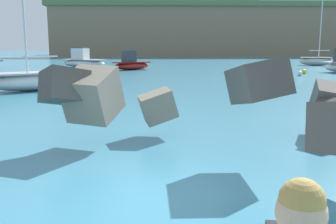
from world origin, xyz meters
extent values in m
plane|color=teal|center=(0.00, 0.00, 0.00)|extent=(400.00, 400.00, 0.00)
cube|color=#605B56|center=(5.22, 4.55, 0.97)|extent=(1.28, 1.39, 1.29)
cube|color=#4C4944|center=(2.37, 1.98, 1.79)|extent=(1.28, 1.47, 1.15)
cube|color=#3D3A38|center=(4.84, 3.77, 0.72)|extent=(1.14, 1.07, 0.94)
cube|color=gray|center=(-1.43, 3.42, 1.34)|extent=(1.60, 1.77, 1.49)
cube|color=#4C4944|center=(-2.06, 3.18, 1.57)|extent=(1.35, 1.50, 1.14)
cube|color=gray|center=(0.22, 4.50, 0.86)|extent=(1.21, 0.97, 1.09)
sphere|color=#DBB28E|center=(0.78, -4.51, 1.87)|extent=(0.21, 0.21, 0.21)
sphere|color=tan|center=(0.78, -4.51, 1.92)|extent=(0.19, 0.19, 0.19)
ellipsoid|color=beige|center=(21.30, 43.10, 0.54)|extent=(4.48, 2.57, 1.08)
cube|color=#9C9991|center=(21.30, 43.10, 1.04)|extent=(4.12, 2.37, 0.10)
cylinder|color=silver|center=(21.61, 43.01, 4.68)|extent=(0.12, 0.12, 7.20)
cylinder|color=silver|center=(21.61, 43.01, 1.98)|extent=(2.47, 0.75, 0.08)
ellipsoid|color=white|center=(-8.66, 39.79, 0.48)|extent=(6.34, 4.70, 0.96)
cube|color=#ACACAC|center=(-8.66, 39.79, 0.92)|extent=(5.84, 4.33, 0.10)
cube|color=silver|center=(-9.06, 40.00, 1.62)|extent=(2.20, 1.97, 1.32)
cube|color=#334C5B|center=(-9.06, 40.00, 2.34)|extent=(1.98, 1.77, 0.12)
ellipsoid|color=white|center=(-6.84, 15.94, 0.52)|extent=(6.04, 4.82, 1.04)
cube|color=#ACACAC|center=(-6.84, 15.94, 1.00)|extent=(5.56, 4.43, 0.10)
cylinder|color=silver|center=(-7.22, 15.70, 3.89)|extent=(0.12, 0.12, 5.69)
cylinder|color=silver|center=(-7.22, 15.70, 1.94)|extent=(3.04, 1.97, 0.08)
ellipsoid|color=maroon|center=(-2.51, 34.83, 0.42)|extent=(4.50, 3.93, 0.84)
cube|color=maroon|center=(-2.51, 34.83, 0.80)|extent=(4.14, 3.62, 0.10)
cube|color=#33383D|center=(-2.77, 34.64, 1.41)|extent=(1.65, 1.60, 1.14)
cube|color=#334C5B|center=(-2.77, 34.64, 2.04)|extent=(1.49, 1.44, 0.12)
sphere|color=yellow|center=(13.86, 28.20, 0.22)|extent=(0.44, 0.44, 0.44)
sphere|color=silver|center=(12.56, 25.89, 0.22)|extent=(0.44, 0.44, 0.44)
cube|color=#847056|center=(21.77, 98.69, 5.73)|extent=(91.58, 37.88, 11.46)
cube|color=#567547|center=(21.77, 98.69, 12.06)|extent=(93.42, 38.63, 1.20)
cube|color=beige|center=(3.52, 103.60, 14.66)|extent=(5.09, 7.64, 3.99)
cube|color=#B2ADA3|center=(22.75, 102.29, 15.39)|extent=(6.94, 6.83, 5.47)
cube|color=silver|center=(20.40, 106.66, 15.29)|extent=(5.68, 4.44, 5.26)
camera|label=1|loc=(0.19, -5.92, 2.54)|focal=39.78mm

